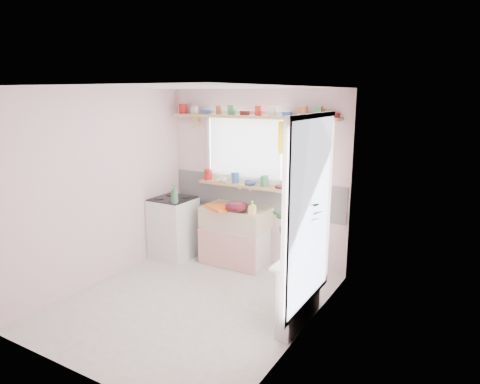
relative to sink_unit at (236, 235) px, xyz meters
The scene contains 19 objects.
room 1.31m from the sink_unit, 28.17° to the right, with size 3.20×3.20×3.20m.
sink_unit is the anchor object (origin of this frame).
cooker 0.98m from the sink_unit, 165.62° to the right, with size 0.58×0.58×0.93m.
radiator_ledge 1.82m from the sink_unit, 37.05° to the right, with size 0.22×0.95×0.78m.
windowsill 0.73m from the sink_unit, 90.00° to the left, with size 1.40×0.22×0.04m, color tan.
pine_shelf 1.70m from the sink_unit, 49.64° to the left, with size 2.52×0.24×0.04m, color tan.
shelf_crockery 1.77m from the sink_unit, 58.75° to the left, with size 2.47×0.11×0.12m.
sill_crockery 0.81m from the sink_unit, 104.89° to the left, with size 1.35×0.11×0.12m.
dish_tray 0.50m from the sink_unit, 125.95° to the right, with size 0.40×0.30×0.04m, color #F75D15.
colander 0.54m from the sink_unit, 57.01° to the right, with size 0.32×0.32×0.15m, color #4F0D1A.
jade_plant 1.79m from the sink_unit, 35.69° to the right, with size 0.53×0.46×0.59m, color #275A24.
fruit_bowl 1.63m from the sink_unit, 31.25° to the right, with size 0.27×0.27×0.07m, color silver.
herb_pot 2.15m from the sink_unit, 45.26° to the right, with size 0.10×0.07×0.19m, color #28652A.
soap_bottle_sink 0.66m from the sink_unit, 27.29° to the right, with size 0.08×0.08×0.18m, color #F7EC6D.
sill_cup 0.83m from the sink_unit, 156.38° to the left, with size 0.11×0.11×0.08m, color white.
sill_bowl 0.79m from the sink_unit, 47.37° to the left, with size 0.18×0.18×0.05m, color #344CAB.
shelf_vase 2.13m from the sink_unit, 11.66° to the left, with size 0.14×0.14×0.14m, color #AF4F36.
cooker_bottle 1.06m from the sink_unit, 147.59° to the right, with size 0.10×0.10×0.27m, color #3C7848.
fruit 1.65m from the sink_unit, 30.95° to the right, with size 0.20×0.14×0.10m.
Camera 1 is at (2.88, -3.77, 2.44)m, focal length 32.00 mm.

